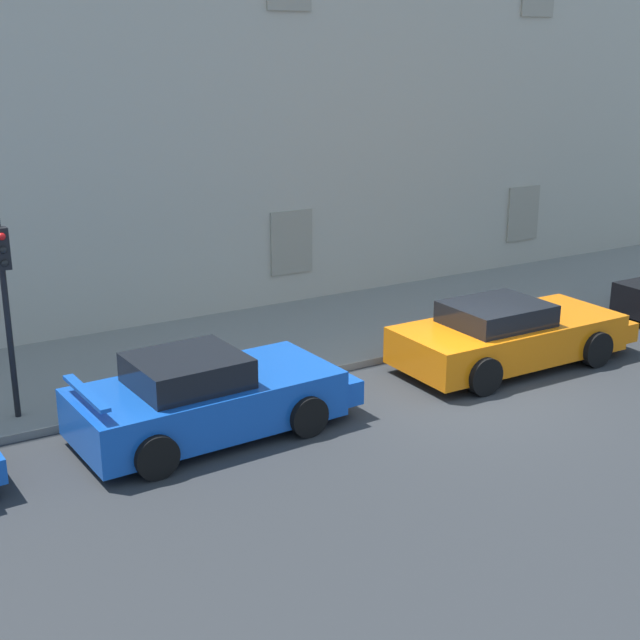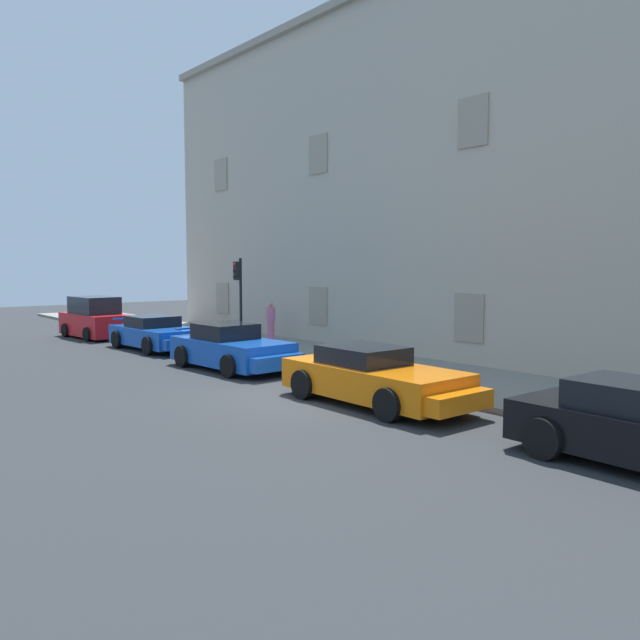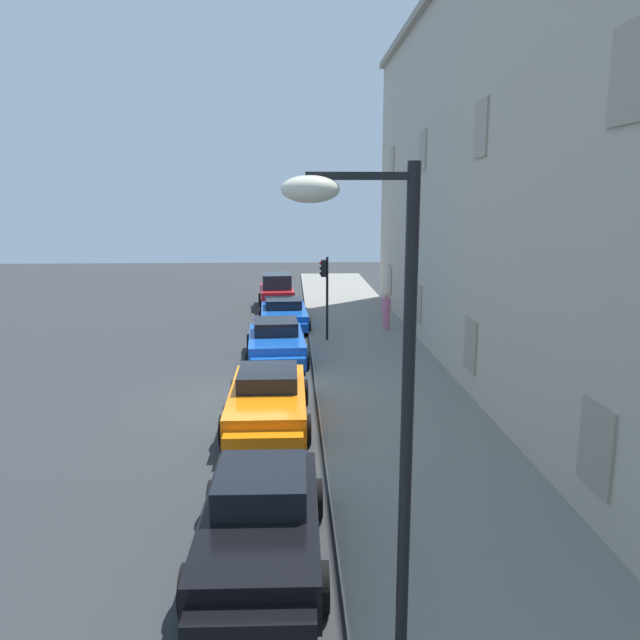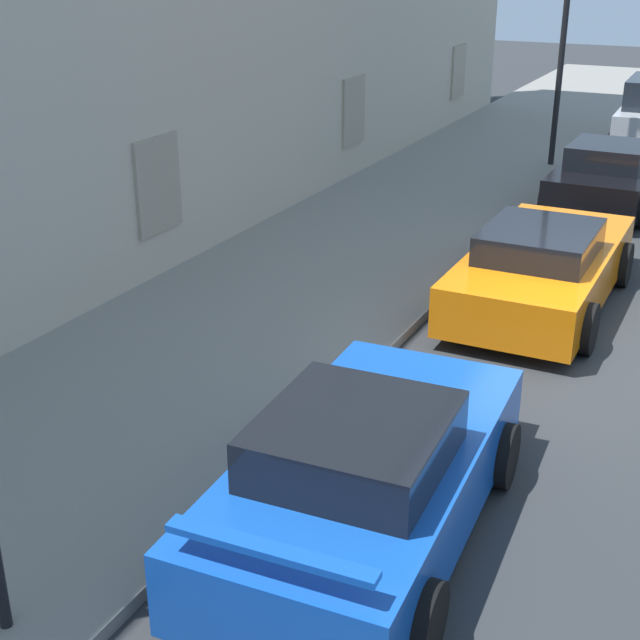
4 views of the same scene
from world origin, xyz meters
name	(u,v)px [view 1 (image 1 of 4)]	position (x,y,z in m)	size (l,w,h in m)	color
ground_plane	(467,394)	(0.00, 0.00, 0.00)	(80.00, 80.00, 0.00)	#2B2D30
sidewalk	(340,328)	(0.00, 4.32, 0.07)	(60.00, 4.41, 0.14)	gray
building_facade	(257,26)	(0.00, 8.07, 6.49)	(36.86, 3.60, 12.94)	#BCB29E
sportscar_yellow_flank	(215,396)	(-4.58, 0.87, 0.61)	(4.69, 2.32, 1.39)	#144CB2
sportscar_white_middle	(515,334)	(1.83, 0.79, 0.60)	(5.04, 2.15, 1.32)	orange
traffic_light	(5,285)	(-7.27, 2.75, 2.42)	(0.22, 0.36, 3.32)	black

